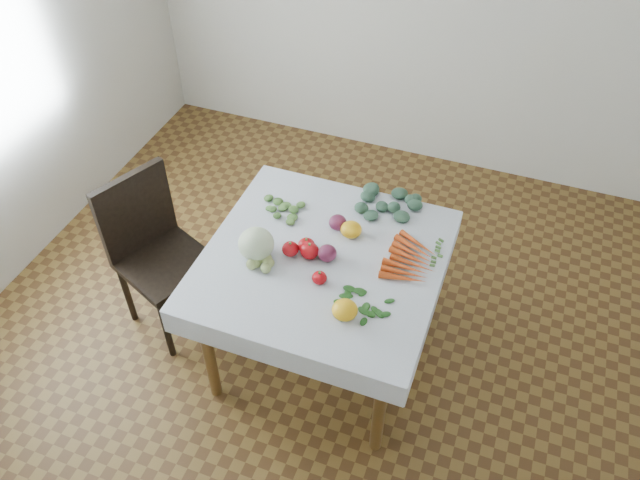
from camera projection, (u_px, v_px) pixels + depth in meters
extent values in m
plane|color=brown|center=(323.00, 351.00, 3.51)|extent=(4.00, 4.00, 0.00)
cube|color=brown|center=(323.00, 261.00, 3.00)|extent=(1.00, 1.00, 0.04)
cylinder|color=brown|center=(209.00, 352.00, 3.07)|extent=(0.06, 0.06, 0.71)
cylinder|color=brown|center=(380.00, 407.00, 2.85)|extent=(0.06, 0.06, 0.71)
cylinder|color=brown|center=(279.00, 236.00, 3.66)|extent=(0.06, 0.06, 0.71)
cylinder|color=brown|center=(425.00, 274.00, 3.44)|extent=(0.06, 0.06, 0.71)
cube|color=silver|center=(323.00, 258.00, 2.98)|extent=(1.12, 1.12, 0.01)
cube|color=black|center=(166.00, 263.00, 3.36)|extent=(0.56, 0.56, 0.04)
cube|color=black|center=(135.00, 212.00, 3.28)|extent=(0.21, 0.41, 0.47)
cylinder|color=black|center=(127.00, 294.00, 3.52)|extent=(0.04, 0.04, 0.44)
cylinder|color=black|center=(166.00, 329.00, 3.34)|extent=(0.04, 0.04, 0.44)
cylinder|color=black|center=(180.00, 260.00, 3.71)|extent=(0.04, 0.04, 0.44)
cylinder|color=black|center=(219.00, 292.00, 3.53)|extent=(0.04, 0.04, 0.44)
ellipsoid|color=silver|center=(256.00, 244.00, 2.94)|extent=(0.20, 0.20, 0.15)
ellipsoid|color=#B90C13|center=(310.00, 251.00, 2.96)|extent=(0.10, 0.10, 0.08)
ellipsoid|color=#B90C13|center=(306.00, 246.00, 2.99)|extent=(0.11, 0.11, 0.07)
ellipsoid|color=#B90C13|center=(290.00, 249.00, 2.97)|extent=(0.10, 0.10, 0.07)
ellipsoid|color=#B90C13|center=(319.00, 278.00, 2.84)|extent=(0.07, 0.07, 0.06)
ellipsoid|color=gold|center=(351.00, 230.00, 3.06)|extent=(0.12, 0.12, 0.07)
ellipsoid|color=gold|center=(345.00, 310.00, 2.70)|extent=(0.13, 0.13, 0.08)
ellipsoid|color=#5C1A40|center=(338.00, 222.00, 3.10)|extent=(0.11, 0.11, 0.08)
ellipsoid|color=#5C1A40|center=(327.00, 253.00, 2.95)|extent=(0.10, 0.10, 0.08)
ellipsoid|color=#A1BE6E|center=(264.00, 264.00, 2.92)|extent=(0.05, 0.05, 0.04)
ellipsoid|color=#A1BE6E|center=(259.00, 262.00, 2.93)|extent=(0.05, 0.05, 0.04)
ellipsoid|color=#A1BE6E|center=(262.00, 268.00, 2.90)|extent=(0.05, 0.05, 0.04)
ellipsoid|color=#A1BE6E|center=(268.00, 261.00, 2.93)|extent=(0.05, 0.05, 0.04)
ellipsoid|color=#A1BE6E|center=(251.00, 263.00, 2.92)|extent=(0.05, 0.05, 0.04)
ellipsoid|color=#A1BE6E|center=(272.00, 270.00, 2.89)|extent=(0.05, 0.05, 0.04)
cone|color=#DE4C18|center=(417.00, 243.00, 3.03)|extent=(0.21, 0.13, 0.03)
cone|color=#DE4C18|center=(415.00, 248.00, 3.00)|extent=(0.22, 0.11, 0.03)
cone|color=#DE4C18|center=(413.00, 253.00, 2.98)|extent=(0.22, 0.10, 0.03)
cone|color=#DE4C18|center=(411.00, 258.00, 2.95)|extent=(0.22, 0.08, 0.03)
cone|color=#DE4C18|center=(410.00, 263.00, 2.93)|extent=(0.22, 0.06, 0.03)
cone|color=#DE4C18|center=(408.00, 268.00, 2.91)|extent=(0.22, 0.04, 0.03)
cone|color=#DE4C18|center=(406.00, 273.00, 2.88)|extent=(0.22, 0.05, 0.03)
cone|color=#DE4C18|center=(404.00, 279.00, 2.86)|extent=(0.22, 0.06, 0.03)
ellipsoid|color=#365843|center=(388.00, 204.00, 3.22)|extent=(0.07, 0.07, 0.04)
ellipsoid|color=#365843|center=(383.00, 199.00, 3.25)|extent=(0.07, 0.07, 0.04)
ellipsoid|color=#365843|center=(379.00, 206.00, 3.21)|extent=(0.07, 0.07, 0.04)
ellipsoid|color=#365843|center=(395.00, 202.00, 3.24)|extent=(0.07, 0.07, 0.04)
ellipsoid|color=#365843|center=(372.00, 198.00, 3.26)|extent=(0.07, 0.07, 0.04)
ellipsoid|color=#365843|center=(390.00, 212.00, 3.18)|extent=(0.07, 0.07, 0.04)
ellipsoid|color=#365843|center=(391.00, 194.00, 3.28)|extent=(0.07, 0.07, 0.04)
ellipsoid|color=#365843|center=(365.00, 206.00, 3.22)|extent=(0.07, 0.07, 0.04)
ellipsoid|color=#365843|center=(407.00, 209.00, 3.20)|extent=(0.07, 0.07, 0.04)
ellipsoid|color=#365843|center=(371.00, 189.00, 3.31)|extent=(0.07, 0.07, 0.04)
ellipsoid|color=#365843|center=(378.00, 217.00, 3.15)|extent=(0.07, 0.07, 0.04)
ellipsoid|color=#365843|center=(409.00, 195.00, 3.27)|extent=(0.07, 0.07, 0.04)
ellipsoid|color=#22571B|center=(366.00, 307.00, 2.75)|extent=(0.05, 0.03, 0.01)
ellipsoid|color=#22571B|center=(359.00, 304.00, 2.76)|extent=(0.05, 0.03, 0.01)
ellipsoid|color=#22571B|center=(364.00, 311.00, 2.74)|extent=(0.05, 0.03, 0.01)
ellipsoid|color=#22571B|center=(367.00, 303.00, 2.77)|extent=(0.05, 0.03, 0.01)
ellipsoid|color=#22571B|center=(354.00, 307.00, 2.75)|extent=(0.05, 0.03, 0.01)
ellipsoid|color=#22571B|center=(372.00, 311.00, 2.74)|extent=(0.05, 0.03, 0.01)
ellipsoid|color=#22571B|center=(359.00, 299.00, 2.79)|extent=(0.05, 0.03, 0.01)
ellipsoid|color=#22571B|center=(357.00, 314.00, 2.72)|extent=(0.05, 0.03, 0.01)
ellipsoid|color=#22571B|center=(375.00, 304.00, 2.76)|extent=(0.05, 0.03, 0.01)
ellipsoid|color=#22571B|center=(348.00, 302.00, 2.77)|extent=(0.05, 0.03, 0.01)
ellipsoid|color=#22571B|center=(371.00, 317.00, 2.71)|extent=(0.05, 0.03, 0.01)
ellipsoid|color=#22571B|center=(367.00, 296.00, 2.80)|extent=(0.05, 0.03, 0.01)
ellipsoid|color=#22571B|center=(346.00, 312.00, 2.73)|extent=(0.05, 0.03, 0.01)
ellipsoid|color=#22571B|center=(383.00, 311.00, 2.74)|extent=(0.05, 0.03, 0.01)
ellipsoid|color=#22571B|center=(349.00, 294.00, 2.81)|extent=(0.05, 0.03, 0.01)
ellipsoid|color=#22571B|center=(361.00, 322.00, 2.69)|extent=(0.05, 0.03, 0.01)
ellipsoid|color=#22571B|center=(380.00, 297.00, 2.79)|extent=(0.05, 0.03, 0.01)
ellipsoid|color=#55813B|center=(281.00, 211.00, 3.20)|extent=(0.05, 0.05, 0.02)
ellipsoid|color=#55813B|center=(278.00, 208.00, 3.22)|extent=(0.05, 0.05, 0.02)
ellipsoid|color=#55813B|center=(275.00, 213.00, 3.19)|extent=(0.05, 0.05, 0.02)
ellipsoid|color=#55813B|center=(285.00, 210.00, 3.21)|extent=(0.05, 0.05, 0.02)
ellipsoid|color=#55813B|center=(271.00, 207.00, 3.22)|extent=(0.05, 0.05, 0.02)
ellipsoid|color=#55813B|center=(282.00, 216.00, 3.18)|extent=(0.05, 0.05, 0.02)
ellipsoid|color=#55813B|center=(283.00, 205.00, 3.24)|extent=(0.05, 0.05, 0.02)
ellipsoid|color=#55813B|center=(267.00, 213.00, 3.19)|extent=(0.05, 0.05, 0.02)
ellipsoid|color=#55813B|center=(292.00, 214.00, 3.19)|extent=(0.05, 0.05, 0.02)
ellipsoid|color=#55813B|center=(271.00, 202.00, 3.25)|extent=(0.05, 0.05, 0.02)
ellipsoid|color=#55813B|center=(274.00, 220.00, 3.16)|extent=(0.05, 0.05, 0.02)
ellipsoid|color=#55813B|center=(294.00, 205.00, 3.24)|extent=(0.05, 0.05, 0.02)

